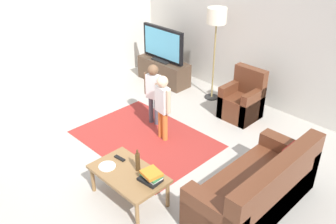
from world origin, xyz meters
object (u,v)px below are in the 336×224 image
child_center (163,102)px  book_stack (151,176)px  tv (163,45)px  plate (107,166)px  tv_stand (164,71)px  child_near_tv (153,89)px  couch (259,191)px  tv_remote (120,158)px  bottle (138,162)px  floor_lamp (216,21)px  coffee_table (129,175)px  armchair (243,102)px

child_center → book_stack: bearing=-49.1°
tv → plate: (2.02, -2.95, -0.42)m
tv_stand → child_near_tv: bearing=-49.7°
tv → plate: tv is taller
tv → child_center: tv is taller
plate → book_stack: bearing=20.2°
book_stack → tv: bearing=133.8°
couch → tv_remote: size_ratio=10.59×
child_near_tv → plate: bearing=-61.4°
tv_stand → tv_remote: bearing=-54.0°
book_stack → bottle: bottle is taller
tv_stand → plate: 3.60m
floor_lamp → coffee_table: floor_lamp is taller
child_center → couch: bearing=-8.2°
child_near_tv → plate: 1.88m
armchair → bottle: bearing=-84.0°
tv_stand → coffee_table: (2.30, -2.86, 0.13)m
child_center → tv_remote: 1.29m
armchair → bottle: (0.28, -2.70, 0.25)m
child_center → coffee_table: 1.51m
tv_stand → couch: couch is taller
coffee_table → floor_lamp: bearing=109.9°
child_near_tv → child_center: 0.51m
child_near_tv → floor_lamp: bearing=86.7°
child_center → floor_lamp: bearing=102.3°
floor_lamp → plate: floor_lamp is taller
bottle → child_near_tv: bearing=131.2°
armchair → bottle: size_ratio=2.91×
tv → couch: 4.06m
tv_remote → coffee_table: bearing=-24.0°
child_near_tv → bottle: 1.86m
child_center → book_stack: size_ratio=3.97×
tv_stand → couch: (3.58, -1.85, 0.05)m
child_center → plate: 1.50m
tv_stand → book_stack: 3.81m
tv_remote → plate: (0.02, -0.22, -0.00)m
floor_lamp → child_center: floor_lamp is taller
child_center → bottle: bearing=-56.9°
tv → armchair: bearing=-0.5°
tv_remote → child_center: bearing=103.6°
couch → child_near_tv: bearing=168.1°
armchair → plate: armchair is taller
child_center → coffee_table: (0.72, -1.29, -0.30)m
floor_lamp → bottle: size_ratio=5.76×
book_stack → coffee_table: bearing=-162.5°
armchair → child_near_tv: 1.64m
book_stack → plate: book_stack is taller
tv_stand → armchair: bearing=-1.1°
plate → bottle: bearing=36.1°
child_near_tv → bottle: bearing=-48.8°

